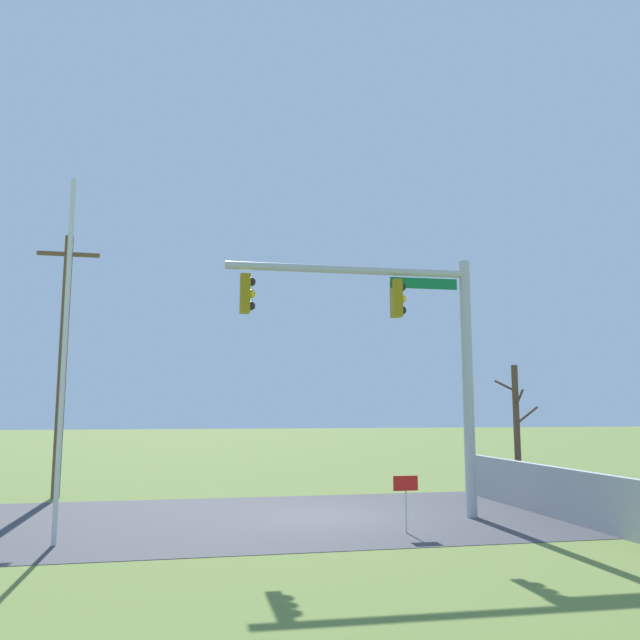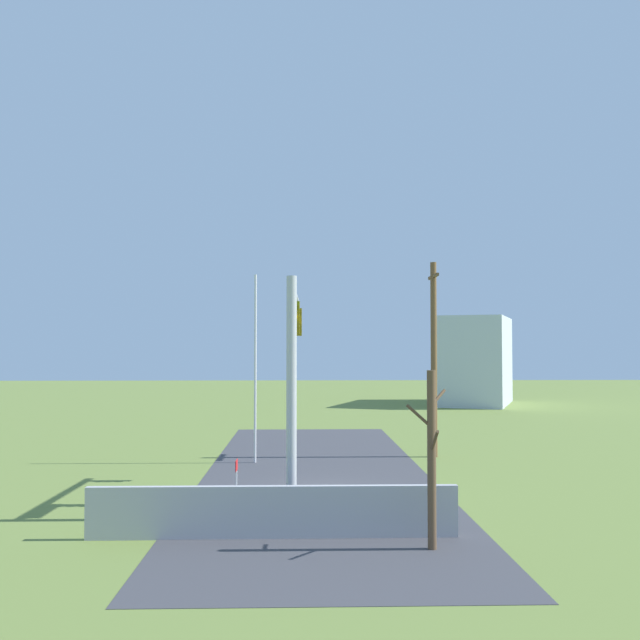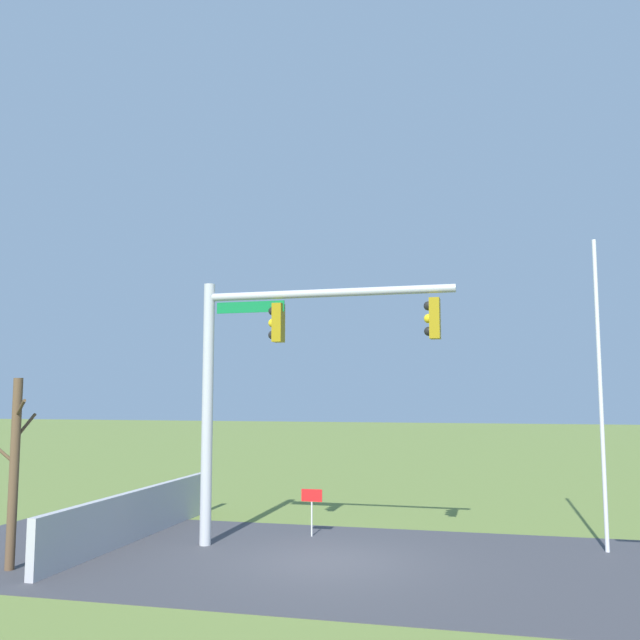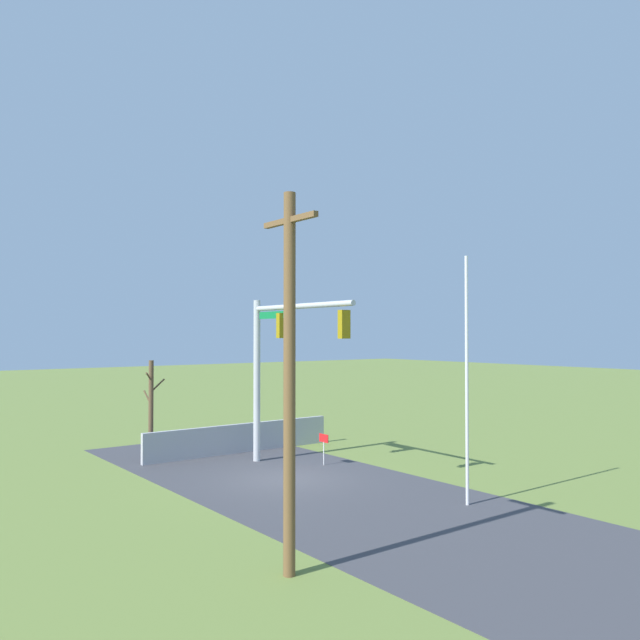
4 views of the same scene
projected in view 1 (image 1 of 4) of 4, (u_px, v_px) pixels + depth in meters
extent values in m
plane|color=olive|center=(335.00, 517.00, 16.17)|extent=(160.00, 160.00, 0.00)
cube|color=#3D3D42|center=(172.00, 522.00, 15.37)|extent=(28.00, 8.00, 0.01)
cube|color=#B7B5AD|center=(509.00, 516.00, 16.22)|extent=(6.00, 6.00, 0.01)
cube|color=#A8A8AD|center=(553.00, 492.00, 16.10)|extent=(0.20, 8.93, 1.25)
cylinder|color=#B2B5BA|center=(468.00, 386.00, 16.48)|extent=(0.28, 0.28, 6.53)
cylinder|color=#B2B5BA|center=(349.00, 270.00, 16.33)|extent=(6.22, 0.33, 0.20)
cube|color=#0F7238|center=(424.00, 283.00, 16.64)|extent=(1.80, 0.07, 0.28)
cube|color=#937A0F|center=(396.00, 299.00, 16.45)|extent=(0.25, 0.36, 0.96)
sphere|color=black|center=(402.00, 287.00, 16.52)|extent=(0.22, 0.22, 0.22)
sphere|color=yellow|center=(402.00, 299.00, 16.48)|extent=(0.22, 0.22, 0.22)
sphere|color=black|center=(402.00, 310.00, 16.44)|extent=(0.22, 0.22, 0.22)
cube|color=#937A0F|center=(245.00, 294.00, 15.76)|extent=(0.25, 0.36, 0.96)
sphere|color=black|center=(251.00, 282.00, 15.83)|extent=(0.22, 0.22, 0.22)
sphere|color=yellow|center=(251.00, 294.00, 15.79)|extent=(0.22, 0.22, 0.22)
sphere|color=black|center=(251.00, 306.00, 15.75)|extent=(0.22, 0.22, 0.22)
cylinder|color=silver|center=(64.00, 355.00, 13.15)|extent=(0.10, 0.10, 7.52)
cylinder|color=brown|center=(62.00, 363.00, 20.14)|extent=(0.26, 0.26, 8.20)
cube|color=brown|center=(69.00, 254.00, 20.63)|extent=(1.90, 0.12, 0.12)
cylinder|color=brown|center=(517.00, 430.00, 20.05)|extent=(0.20, 0.20, 4.06)
cylinder|color=brown|center=(527.00, 415.00, 20.19)|extent=(0.78, 0.07, 0.57)
cylinder|color=brown|center=(505.00, 386.00, 20.39)|extent=(0.54, 0.47, 0.39)
cylinder|color=brown|center=(519.00, 398.00, 19.91)|extent=(0.12, 0.61, 0.55)
cylinder|color=silver|center=(406.00, 512.00, 14.01)|extent=(0.04, 0.04, 0.90)
cube|color=red|center=(406.00, 483.00, 14.10)|extent=(0.56, 0.02, 0.32)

